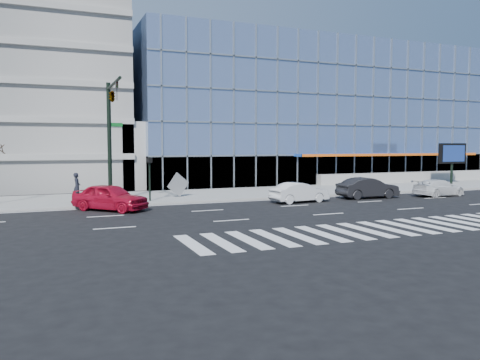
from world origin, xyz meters
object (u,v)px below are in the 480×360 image
object	(u,v)px
white_suv	(439,188)
dark_sedan	(368,188)
traffic_signal	(111,111)
white_sedan	(299,192)
ped_signal_post	(150,172)
marquee_sign	(452,154)
pedestrian	(77,187)
tilted_panel	(178,185)
red_sedan	(110,197)

from	to	relation	value
white_suv	dark_sedan	bearing A→B (deg)	75.09
traffic_signal	white_sedan	bearing A→B (deg)	-14.20
ped_signal_post	marquee_sign	xyz separation A→B (m)	(30.50, 3.05, 0.93)
white_suv	pedestrian	bearing A→B (deg)	70.36
ped_signal_post	pedestrian	distance (m)	5.21
dark_sedan	tilted_panel	size ratio (longest dim) A/B	3.59
tilted_panel	ped_signal_post	bearing A→B (deg)	-159.41
white_suv	white_sedan	xyz separation A→B (m)	(-12.00, 0.61, 0.04)
marquee_sign	pedestrian	size ratio (longest dim) A/B	2.09
ped_signal_post	dark_sedan	distance (m)	16.05
red_sedan	traffic_signal	bearing A→B (deg)	34.06
ped_signal_post	white_suv	distance (m)	22.10
ped_signal_post	marquee_sign	world-z (taller)	marquee_sign
traffic_signal	white_suv	xyz separation A→B (m)	(24.17, -3.69, -5.51)
dark_sedan	ped_signal_post	bearing A→B (deg)	80.59
white_sedan	red_sedan	bearing A→B (deg)	80.38
marquee_sign	dark_sedan	bearing A→B (deg)	-157.32
traffic_signal	red_sedan	xyz separation A→B (m)	(-0.47, -2.29, -5.35)
marquee_sign	white_suv	bearing A→B (deg)	-141.14
marquee_sign	red_sedan	size ratio (longest dim) A/B	0.84
dark_sedan	tilted_panel	distance (m)	14.12
ped_signal_post	dark_sedan	bearing A→B (deg)	-11.34
white_sedan	tilted_panel	bearing A→B (deg)	48.29
white_suv	pedestrian	distance (m)	27.02
white_suv	tilted_panel	size ratio (longest dim) A/B	3.46
marquee_sign	white_suv	world-z (taller)	marquee_sign
traffic_signal	dark_sedan	bearing A→B (deg)	-8.66
marquee_sign	white_suv	xyz separation A→B (m)	(-8.82, -7.11, -2.41)
ped_signal_post	pedestrian	bearing A→B (deg)	154.33
white_suv	pedestrian	world-z (taller)	pedestrian
tilted_panel	white_suv	bearing A→B (deg)	-31.85
red_sedan	white_sedan	bearing A→B (deg)	-47.98
ped_signal_post	white_suv	size ratio (longest dim) A/B	0.67
ped_signal_post	dark_sedan	world-z (taller)	ped_signal_post
traffic_signal	dark_sedan	size ratio (longest dim) A/B	1.71
tilted_panel	pedestrian	bearing A→B (deg)	161.16
ped_signal_post	red_sedan	world-z (taller)	ped_signal_post
marquee_sign	dark_sedan	xyz separation A→B (m)	(-14.82, -6.19, -2.30)
tilted_panel	red_sedan	bearing A→B (deg)	-155.84
white_suv	white_sedan	world-z (taller)	white_sedan
red_sedan	marquee_sign	bearing A→B (deg)	-34.71
white_sedan	marquee_sign	bearing A→B (deg)	-78.69
ped_signal_post	red_sedan	xyz separation A→B (m)	(-2.96, -2.66, -1.33)
traffic_signal	pedestrian	world-z (taller)	traffic_signal
ped_signal_post	pedestrian	xyz separation A→B (m)	(-4.60, 2.21, -1.03)
marquee_sign	white_sedan	distance (m)	21.94
white_suv	white_sedan	size ratio (longest dim) A/B	1.07
marquee_sign	red_sedan	xyz separation A→B (m)	(-33.46, -5.71, -2.25)
ped_signal_post	tilted_panel	xyz separation A→B (m)	(2.43, 1.75, -1.08)
marquee_sign	tilted_panel	distance (m)	28.17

